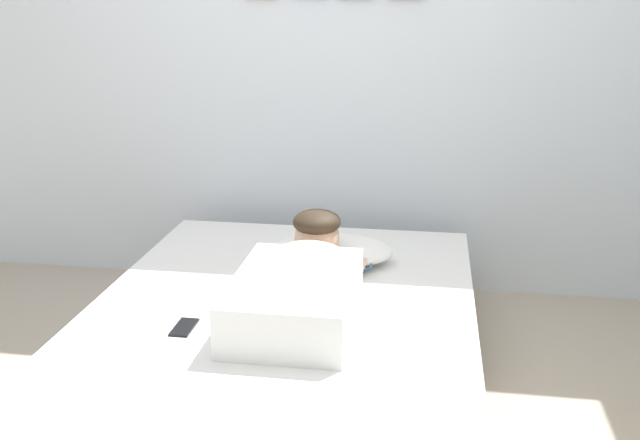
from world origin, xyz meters
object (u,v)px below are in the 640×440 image
object	(u,v)px
bed	(282,350)
cell_phone	(184,327)
coffee_cup	(354,264)
person_lying	(302,281)
pillow	(333,250)

from	to	relation	value
bed	cell_phone	size ratio (longest dim) A/B	14.43
bed	coffee_cup	bearing A→B (deg)	59.08
coffee_cup	bed	bearing A→B (deg)	-120.92
cell_phone	coffee_cup	bearing A→B (deg)	49.55
bed	coffee_cup	distance (m)	0.50
bed	person_lying	distance (m)	0.30
pillow	person_lying	bearing A→B (deg)	-96.05
pillow	cell_phone	bearing A→B (deg)	-120.28
bed	coffee_cup	xyz separation A→B (m)	(0.23, 0.39, 0.22)
pillow	coffee_cup	distance (m)	0.15
pillow	person_lying	xyz separation A→B (m)	(-0.05, -0.49, 0.05)
bed	cell_phone	world-z (taller)	cell_phone
person_lying	coffee_cup	bearing A→B (deg)	67.92
person_lying	cell_phone	xyz separation A→B (m)	(-0.38, -0.24, -0.10)
bed	pillow	xyz separation A→B (m)	(0.13, 0.50, 0.24)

